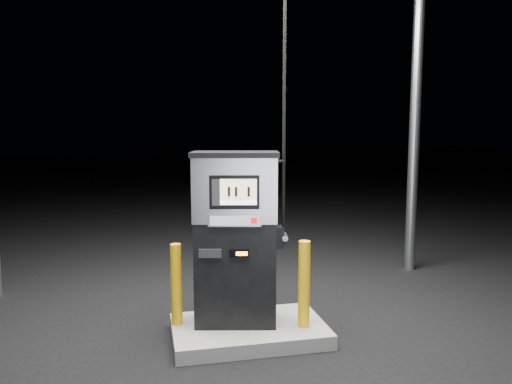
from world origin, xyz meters
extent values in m
plane|color=black|center=(0.00, 0.00, 0.00)|extent=(80.00, 80.00, 0.00)
cube|color=slate|center=(0.00, 0.00, 0.07)|extent=(1.60, 1.00, 0.15)
cylinder|color=gray|center=(3.00, 2.00, 2.25)|extent=(0.16, 0.16, 4.50)
cube|color=black|center=(-0.12, 0.10, 0.70)|extent=(0.92, 0.65, 1.10)
cube|color=#BBBCC3|center=(-0.12, 0.10, 1.58)|extent=(0.94, 0.67, 0.66)
cube|color=black|center=(-0.12, 0.10, 1.94)|extent=(0.98, 0.71, 0.05)
cube|color=black|center=(-0.17, -0.15, 1.58)|extent=(0.49, 0.13, 0.34)
cube|color=beige|center=(-0.14, -0.17, 1.61)|extent=(0.35, 0.08, 0.21)
cube|color=white|center=(-0.14, -0.17, 1.48)|extent=(0.35, 0.08, 0.04)
cube|color=#BBBCC3|center=(-0.17, -0.15, 1.30)|extent=(0.52, 0.14, 0.12)
cube|color=gray|center=(-0.18, -0.17, 1.30)|extent=(0.48, 0.10, 0.09)
cube|color=red|center=(0.01, -0.21, 1.30)|extent=(0.06, 0.02, 0.06)
cube|color=black|center=(-0.13, -0.16, 0.96)|extent=(0.19, 0.06, 0.08)
cube|color=orange|center=(-0.11, -0.17, 0.96)|extent=(0.11, 0.03, 0.04)
cube|color=black|center=(-0.41, -0.10, 0.96)|extent=(0.23, 0.07, 0.09)
cube|color=black|center=(0.33, 0.00, 1.08)|extent=(0.12, 0.17, 0.22)
cylinder|color=gray|center=(0.39, -0.01, 1.08)|extent=(0.10, 0.20, 0.06)
cylinder|color=black|center=(0.36, -0.05, 2.55)|extent=(0.04, 0.04, 2.74)
cylinder|color=#FBB20D|center=(-0.74, 0.17, 0.58)|extent=(0.14, 0.14, 0.86)
cylinder|color=#FBB20D|center=(0.55, -0.17, 0.60)|extent=(0.13, 0.13, 0.91)
camera|label=1|loc=(-1.02, -4.95, 2.20)|focal=35.00mm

